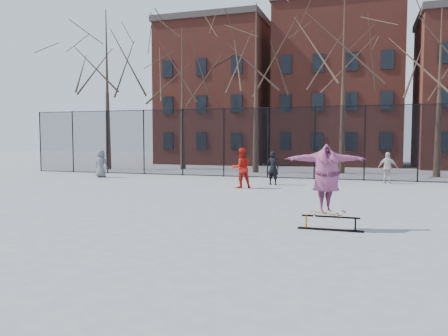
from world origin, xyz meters
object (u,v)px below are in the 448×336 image
(skateboard, at_px, (326,214))
(skater, at_px, (326,178))
(bystander_white, at_px, (388,168))
(bystander_black, at_px, (273,168))
(bystander_red, at_px, (241,168))
(skate_rail, at_px, (330,224))
(bystander_grey, at_px, (101,164))

(skateboard, relative_size, skater, 0.42)
(bystander_white, bearing_deg, bystander_black, 29.89)
(skater, relative_size, bystander_white, 1.31)
(skater, relative_size, bystander_red, 1.13)
(skate_rail, height_order, skater, skater)
(bystander_red, bearing_deg, bystander_grey, -48.25)
(skate_rail, distance_m, skateboard, 0.29)
(bystander_red, distance_m, bystander_white, 7.63)
(bystander_grey, height_order, bystander_black, bystander_black)
(skate_rail, height_order, bystander_red, bystander_red)
(skateboard, xyz_separation_m, bystander_grey, (-13.55, 10.64, 0.39))
(skateboard, distance_m, skater, 0.88)
(bystander_red, bearing_deg, bystander_black, -154.09)
(skate_rail, xyz_separation_m, bystander_white, (1.86, 12.17, 0.64))
(skateboard, bearing_deg, bystander_black, 108.87)
(skater, height_order, bystander_grey, skater)
(bystander_red, bearing_deg, skate_rail, 87.35)
(bystander_black, relative_size, bystander_white, 1.04)
(bystander_white, bearing_deg, skate_rail, 86.97)
(bystander_white, bearing_deg, bystander_grey, 11.28)
(bystander_black, bearing_deg, bystander_grey, 9.71)
(skateboard, distance_m, bystander_grey, 17.23)
(bystander_grey, xyz_separation_m, bystander_red, (9.11, -2.62, 0.12))
(skateboard, bearing_deg, bystander_white, 80.81)
(bystander_black, bearing_deg, skateboard, 123.40)
(skateboard, distance_m, bystander_red, 9.18)
(skateboard, relative_size, bystander_red, 0.47)
(skateboard, relative_size, bystander_white, 0.55)
(bystander_red, bearing_deg, skateboard, 86.73)
(bystander_black, bearing_deg, bystander_white, -141.22)
(skater, bearing_deg, skate_rail, -22.44)
(bystander_grey, relative_size, bystander_black, 0.97)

